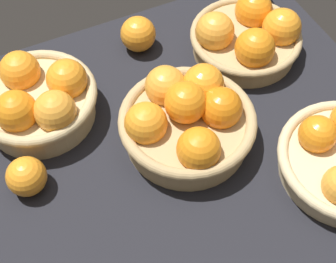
{
  "coord_description": "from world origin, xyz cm",
  "views": [
    {
      "loc": [
        25.09,
        46.79,
        79.55
      ],
      "look_at": [
        3.01,
        0.33,
        7.0
      ],
      "focal_mm": 52.17,
      "sensor_mm": 36.0,
      "label": 1
    }
  ],
  "objects_px": {
    "basket_near_left": "(248,36)",
    "loose_orange_back_gap": "(138,34)",
    "basket_near_right": "(39,100)",
    "basket_center": "(187,119)",
    "loose_orange_front_gap": "(26,176)"
  },
  "relations": [
    {
      "from": "basket_near_left",
      "to": "basket_near_right",
      "type": "relative_size",
      "value": 1.02
    },
    {
      "from": "basket_near_left",
      "to": "loose_orange_back_gap",
      "type": "xyz_separation_m",
      "value": [
        0.2,
        -0.11,
        -0.0
      ]
    },
    {
      "from": "basket_near_left",
      "to": "loose_orange_back_gap",
      "type": "bearing_deg",
      "value": -28.09
    },
    {
      "from": "basket_near_left",
      "to": "basket_near_right",
      "type": "distance_m",
      "value": 0.45
    },
    {
      "from": "basket_center",
      "to": "basket_near_right",
      "type": "distance_m",
      "value": 0.28
    },
    {
      "from": "basket_center",
      "to": "basket_near_right",
      "type": "relative_size",
      "value": 1.09
    },
    {
      "from": "basket_near_right",
      "to": "loose_orange_back_gap",
      "type": "distance_m",
      "value": 0.26
    },
    {
      "from": "basket_center",
      "to": "loose_orange_back_gap",
      "type": "distance_m",
      "value": 0.26
    },
    {
      "from": "basket_center",
      "to": "basket_near_left",
      "type": "bearing_deg",
      "value": -145.82
    },
    {
      "from": "loose_orange_front_gap",
      "to": "basket_center",
      "type": "bearing_deg",
      "value": 176.04
    },
    {
      "from": "basket_center",
      "to": "basket_near_left",
      "type": "height_order",
      "value": "basket_center"
    },
    {
      "from": "basket_near_right",
      "to": "basket_near_left",
      "type": "bearing_deg",
      "value": 178.11
    },
    {
      "from": "loose_orange_front_gap",
      "to": "loose_orange_back_gap",
      "type": "height_order",
      "value": "loose_orange_back_gap"
    },
    {
      "from": "basket_near_left",
      "to": "loose_orange_back_gap",
      "type": "distance_m",
      "value": 0.23
    },
    {
      "from": "basket_near_left",
      "to": "basket_center",
      "type": "bearing_deg",
      "value": 34.18
    }
  ]
}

